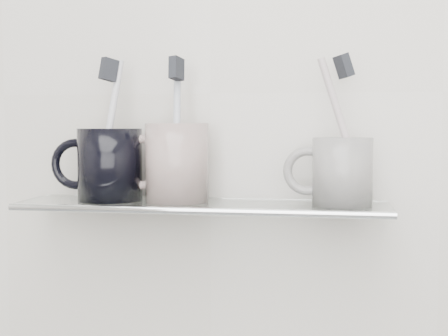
% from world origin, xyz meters
% --- Properties ---
extents(wall_back, '(2.50, 0.00, 2.50)m').
position_xyz_m(wall_back, '(0.00, 1.10, 1.25)').
color(wall_back, beige).
rests_on(wall_back, ground).
extents(shelf_glass, '(0.50, 0.12, 0.01)m').
position_xyz_m(shelf_glass, '(0.00, 1.04, 1.10)').
color(shelf_glass, silver).
rests_on(shelf_glass, wall_back).
extents(shelf_rail, '(0.50, 0.01, 0.01)m').
position_xyz_m(shelf_rail, '(0.00, 0.98, 1.10)').
color(shelf_rail, silver).
rests_on(shelf_rail, shelf_glass).
extents(bracket_left, '(0.02, 0.03, 0.02)m').
position_xyz_m(bracket_left, '(-0.21, 1.09, 1.09)').
color(bracket_left, silver).
rests_on(bracket_left, wall_back).
extents(bracket_right, '(0.02, 0.03, 0.02)m').
position_xyz_m(bracket_right, '(0.21, 1.09, 1.09)').
color(bracket_right, silver).
rests_on(bracket_right, wall_back).
extents(mug_left, '(0.10, 0.10, 0.10)m').
position_xyz_m(mug_left, '(-0.13, 1.04, 1.15)').
color(mug_left, black).
rests_on(mug_left, shelf_glass).
extents(mug_left_handle, '(0.07, 0.01, 0.07)m').
position_xyz_m(mug_left_handle, '(-0.18, 1.04, 1.15)').
color(mug_left_handle, black).
rests_on(mug_left_handle, mug_left).
extents(toothbrush_left, '(0.04, 0.04, 0.19)m').
position_xyz_m(toothbrush_left, '(-0.13, 1.04, 1.20)').
color(toothbrush_left, silver).
rests_on(toothbrush_left, mug_left).
extents(bristles_left, '(0.03, 0.03, 0.03)m').
position_xyz_m(bristles_left, '(-0.13, 1.04, 1.28)').
color(bristles_left, black).
rests_on(bristles_left, toothbrush_left).
extents(mug_center, '(0.09, 0.09, 0.11)m').
position_xyz_m(mug_center, '(-0.04, 1.04, 1.15)').
color(mug_center, silver).
rests_on(mug_center, shelf_glass).
extents(mug_center_handle, '(0.08, 0.01, 0.08)m').
position_xyz_m(mug_center_handle, '(-0.09, 1.04, 1.15)').
color(mug_center_handle, silver).
rests_on(mug_center_handle, mug_center).
extents(toothbrush_center, '(0.02, 0.05, 0.19)m').
position_xyz_m(toothbrush_center, '(-0.04, 1.04, 1.20)').
color(toothbrush_center, '#B0BDD2').
rests_on(toothbrush_center, mug_center).
extents(bristles_center, '(0.02, 0.03, 0.03)m').
position_xyz_m(bristles_center, '(-0.04, 1.04, 1.28)').
color(bristles_center, black).
rests_on(bristles_center, toothbrush_center).
extents(mug_right, '(0.10, 0.10, 0.09)m').
position_xyz_m(mug_right, '(0.19, 1.04, 1.14)').
color(mug_right, silver).
rests_on(mug_right, shelf_glass).
extents(mug_right_handle, '(0.06, 0.01, 0.06)m').
position_xyz_m(mug_right_handle, '(0.14, 1.04, 1.14)').
color(mug_right_handle, silver).
rests_on(mug_right_handle, mug_right).
extents(toothbrush_right, '(0.07, 0.03, 0.18)m').
position_xyz_m(toothbrush_right, '(0.19, 1.04, 1.20)').
color(toothbrush_right, beige).
rests_on(toothbrush_right, mug_right).
extents(bristles_right, '(0.03, 0.03, 0.03)m').
position_xyz_m(bristles_right, '(0.19, 1.04, 1.28)').
color(bristles_right, black).
rests_on(bristles_right, toothbrush_right).
extents(chrome_cap, '(0.04, 0.04, 0.02)m').
position_xyz_m(chrome_cap, '(0.20, 1.04, 1.11)').
color(chrome_cap, silver).
rests_on(chrome_cap, shelf_glass).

